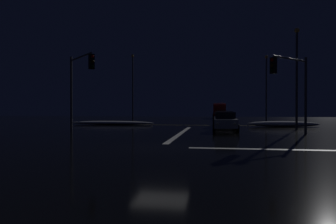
# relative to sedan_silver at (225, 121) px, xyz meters

# --- Properties ---
(ground) EXTENTS (120.00, 120.00, 0.10)m
(ground) POSITION_rel_sedan_silver_xyz_m (-3.37, -11.34, -0.85)
(ground) COLOR black
(stop_line_north) EXTENTS (0.35, 14.76, 0.01)m
(stop_line_north) POSITION_rel_sedan_silver_xyz_m (-3.37, -2.75, -0.80)
(stop_line_north) COLOR white
(stop_line_north) RESTS_ON ground
(centre_line_ns) EXTENTS (22.00, 0.15, 0.01)m
(centre_line_ns) POSITION_rel_sedan_silver_xyz_m (-3.37, 8.85, -0.80)
(centre_line_ns) COLOR yellow
(centre_line_ns) RESTS_ON ground
(snow_bank_left_curb) EXTENTS (9.92, 1.50, 0.43)m
(snow_bank_left_curb) POSITION_rel_sedan_silver_xyz_m (-12.77, 8.62, -0.59)
(snow_bank_left_curb) COLOR white
(snow_bank_left_curb) RESTS_ON ground
(snow_bank_right_curb) EXTENTS (7.06, 1.50, 0.59)m
(snow_bank_right_curb) POSITION_rel_sedan_silver_xyz_m (6.03, 6.86, -0.51)
(snow_bank_right_curb) COLOR white
(snow_bank_right_curb) RESTS_ON ground
(sedan_silver) EXTENTS (2.02, 4.33, 1.57)m
(sedan_silver) POSITION_rel_sedan_silver_xyz_m (0.00, 0.00, 0.00)
(sedan_silver) COLOR #B7B7BC
(sedan_silver) RESTS_ON ground
(sedan_gray) EXTENTS (2.02, 4.33, 1.57)m
(sedan_gray) POSITION_rel_sedan_silver_xyz_m (-0.00, 5.82, 0.00)
(sedan_gray) COLOR slate
(sedan_gray) RESTS_ON ground
(sedan_white) EXTENTS (2.02, 4.33, 1.57)m
(sedan_white) POSITION_rel_sedan_silver_xyz_m (0.52, 12.25, 0.00)
(sedan_white) COLOR silver
(sedan_white) RESTS_ON ground
(sedan_black) EXTENTS (2.02, 4.33, 1.57)m
(sedan_black) POSITION_rel_sedan_silver_xyz_m (0.52, 18.18, 0.00)
(sedan_black) COLOR black
(sedan_black) RESTS_ON ground
(sedan_red) EXTENTS (2.02, 4.33, 1.57)m
(sedan_red) POSITION_rel_sedan_silver_xyz_m (0.28, 23.84, 0.00)
(sedan_red) COLOR maroon
(sedan_red) RESTS_ON ground
(sedan_blue) EXTENTS (2.02, 4.33, 1.57)m
(sedan_blue) POSITION_rel_sedan_silver_xyz_m (0.15, 30.34, 0.00)
(sedan_blue) COLOR navy
(sedan_blue) RESTS_ON ground
(box_truck) EXTENTS (2.68, 8.28, 3.08)m
(box_truck) POSITION_rel_sedan_silver_xyz_m (0.08, 37.88, 0.91)
(box_truck) COLOR red
(box_truck) RESTS_ON ground
(traffic_signal_nw) EXTENTS (3.34, 3.34, 6.05)m
(traffic_signal_nw) POSITION_rel_sedan_silver_xyz_m (-11.05, -3.66, 3.39)
(traffic_signal_nw) COLOR #4C4C51
(traffic_signal_nw) RESTS_ON ground
(traffic_signal_ne) EXTENTS (3.07, 3.07, 5.55)m
(traffic_signal_ne) POSITION_rel_sedan_silver_xyz_m (4.38, -3.59, 3.03)
(traffic_signal_ne) COLOR #4C4C51
(traffic_signal_ne) RESTS_ON ground
(streetlamp_right_far) EXTENTS (0.44, 0.44, 9.40)m
(streetlamp_right_far) POSITION_rel_sedan_silver_xyz_m (6.33, 18.85, 4.59)
(streetlamp_right_far) COLOR #424247
(streetlamp_right_far) RESTS_ON ground
(streetlamp_left_far) EXTENTS (0.44, 0.44, 10.06)m
(streetlamp_left_far) POSITION_rel_sedan_silver_xyz_m (-13.07, 18.85, 4.93)
(streetlamp_left_far) COLOR #424247
(streetlamp_left_far) RESTS_ON ground
(streetlamp_right_near) EXTENTS (0.44, 0.44, 9.01)m
(streetlamp_right_near) POSITION_rel_sedan_silver_xyz_m (6.33, 2.85, 4.39)
(streetlamp_right_near) COLOR #424247
(streetlamp_right_near) RESTS_ON ground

